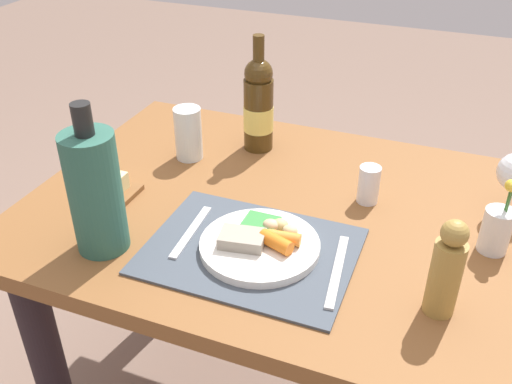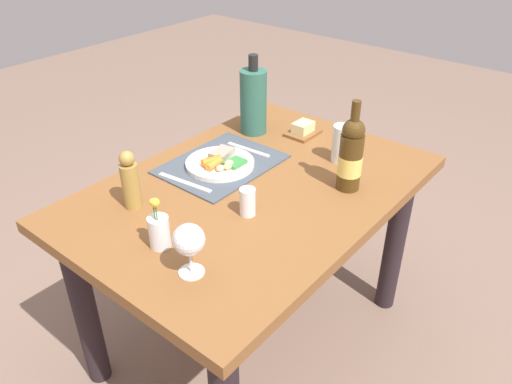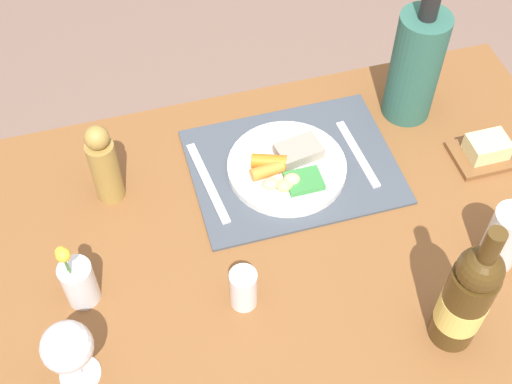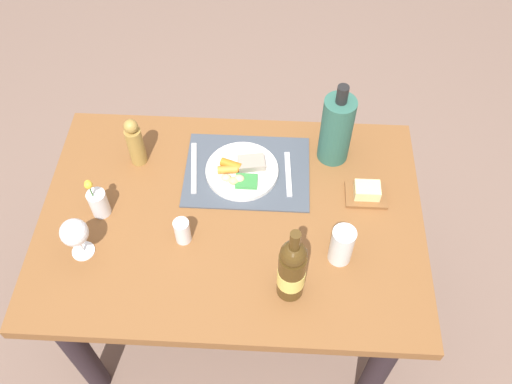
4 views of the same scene
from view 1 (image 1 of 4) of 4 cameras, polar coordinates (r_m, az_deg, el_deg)
dining_table at (r=1.33m, az=3.89°, el=-6.22°), size 1.19×0.83×0.70m
placemat at (r=1.14m, az=-0.56°, el=-5.90°), size 0.41×0.31×0.01m
dinner_plate at (r=1.13m, az=0.46°, el=-5.09°), size 0.24×0.24×0.05m
fork at (r=1.19m, az=-6.50°, el=-3.94°), size 0.03×0.18×0.00m
knife at (r=1.09m, az=8.12°, el=-7.76°), size 0.04×0.21×0.00m
cooler_bottle at (r=1.12m, az=-15.76°, el=0.06°), size 0.10×0.10×0.31m
wine_bottle at (r=1.46m, az=0.25°, el=8.64°), size 0.08×0.08×0.30m
salt_shaker at (r=1.29m, az=11.19°, el=0.74°), size 0.05×0.05×0.09m
flower_vase at (r=1.21m, az=22.93°, el=-3.30°), size 0.06×0.06×0.16m
water_tumbler at (r=1.45m, az=-6.76°, el=5.52°), size 0.07×0.07×0.13m
pepper_mill at (r=1.01m, az=18.47°, el=-7.41°), size 0.05×0.05×0.19m
butter_dish at (r=1.35m, az=-14.60°, el=0.52°), size 0.13×0.10×0.05m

